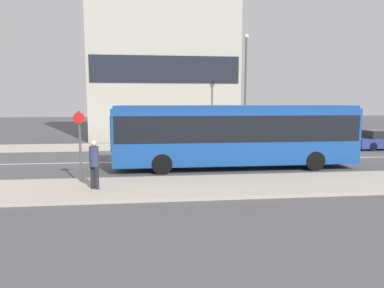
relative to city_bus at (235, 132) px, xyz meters
name	(u,v)px	position (x,y,z in m)	size (l,w,h in m)	color
ground_plane	(188,161)	(-2.15, 2.39, -1.83)	(120.00, 120.00, 0.00)	#4F4F51
sidewalk_near	(204,186)	(-2.15, -3.86, -1.77)	(44.00, 3.50, 0.13)	#B2A899
sidewalk_far	(180,146)	(-2.15, 8.64, -1.77)	(44.00, 3.50, 0.13)	#B2A899
lane_centerline	(188,161)	(-2.15, 2.39, -1.83)	(41.80, 0.16, 0.01)	silver
apartment_block_left_tower	(164,14)	(-3.04, 14.11, 9.10)	(12.79, 4.50, 21.88)	#B7B2A3
city_bus	(235,132)	(0.00, 0.00, 0.00)	(12.07, 2.48, 3.18)	#194793
parked_car_0	(383,140)	(12.14, 5.69, -1.19)	(4.36, 1.86, 1.36)	navy
pedestrian_near_stop	(94,161)	(-6.29, -4.04, -0.65)	(0.34, 0.34, 1.83)	#23232D
bus_stop_sign	(80,141)	(-7.02, -2.85, -0.04)	(0.44, 0.12, 2.87)	#4C4C51
street_lamp	(246,80)	(2.63, 7.86, 3.12)	(0.36, 0.36, 8.06)	#4C4C51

